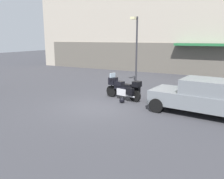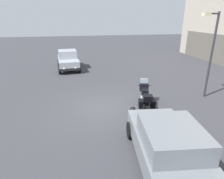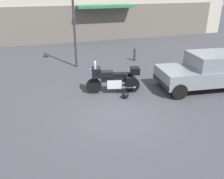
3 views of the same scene
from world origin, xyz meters
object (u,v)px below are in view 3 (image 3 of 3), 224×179
car_sedan_far (210,71)px  streetlamp_curbside (74,14)px  motorcycle (114,79)px  bollard_curbside (135,54)px  helmet (125,95)px

car_sedan_far → streetlamp_curbside: 7.15m
motorcycle → streetlamp_curbside: size_ratio=0.48×
bollard_curbside → car_sedan_far: bearing=-73.4°
streetlamp_curbside → motorcycle: bearing=-77.2°
motorcycle → helmet: motorcycle is taller
motorcycle → bollard_curbside: (2.69, 4.12, -0.20)m
helmet → bollard_curbside: bearing=63.0°
streetlamp_curbside → bollard_curbside: streetlamp_curbside is taller
car_sedan_far → streetlamp_curbside: (-5.03, 4.64, 2.05)m
car_sedan_far → bollard_curbside: bearing=113.2°
motorcycle → helmet: size_ratio=7.96×
car_sedan_far → bollard_curbside: car_sedan_far is taller
motorcycle → streetlamp_curbside: bearing=-63.7°
streetlamp_curbside → bollard_curbside: size_ratio=5.85×
bollard_curbside → helmet: bearing=-117.0°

